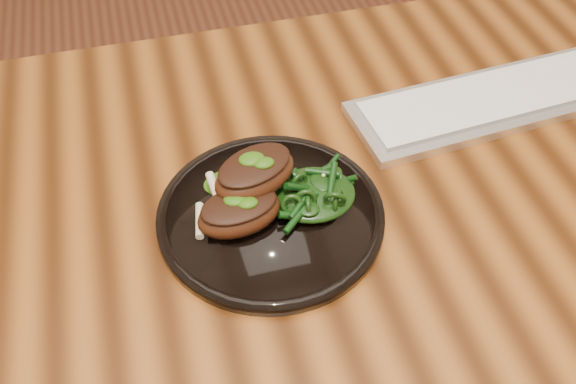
{
  "coord_description": "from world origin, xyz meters",
  "views": [
    {
      "loc": [
        -0.14,
        -0.48,
        1.31
      ],
      "look_at": [
        -0.01,
        0.0,
        0.78
      ],
      "focal_mm": 40.0,
      "sensor_mm": 36.0,
      "label": 1
    }
  ],
  "objects_px": {
    "lamb_chop_front": "(239,212)",
    "keyboard": "(497,99)",
    "desk": "(299,254)",
    "plate": "(271,215)",
    "greens_heap": "(313,190)"
  },
  "relations": [
    {
      "from": "desk",
      "to": "keyboard",
      "type": "height_order",
      "value": "keyboard"
    },
    {
      "from": "plate",
      "to": "lamb_chop_front",
      "type": "relative_size",
      "value": 2.46
    },
    {
      "from": "desk",
      "to": "lamb_chop_front",
      "type": "relative_size",
      "value": 15.21
    },
    {
      "from": "desk",
      "to": "lamb_chop_front",
      "type": "xyz_separation_m",
      "value": [
        -0.07,
        -0.02,
        0.12
      ]
    },
    {
      "from": "lamb_chop_front",
      "to": "greens_heap",
      "type": "relative_size",
      "value": 1.06
    },
    {
      "from": "greens_heap",
      "to": "plate",
      "type": "bearing_deg",
      "value": -174.81
    },
    {
      "from": "desk",
      "to": "plate",
      "type": "relative_size",
      "value": 6.17
    },
    {
      "from": "keyboard",
      "to": "greens_heap",
      "type": "bearing_deg",
      "value": -158.13
    },
    {
      "from": "desk",
      "to": "plate",
      "type": "distance_m",
      "value": 0.1
    },
    {
      "from": "plate",
      "to": "keyboard",
      "type": "bearing_deg",
      "value": 19.6
    },
    {
      "from": "desk",
      "to": "keyboard",
      "type": "bearing_deg",
      "value": 20.7
    },
    {
      "from": "greens_heap",
      "to": "keyboard",
      "type": "distance_m",
      "value": 0.32
    },
    {
      "from": "plate",
      "to": "keyboard",
      "type": "xyz_separation_m",
      "value": [
        0.35,
        0.12,
        0.0
      ]
    },
    {
      "from": "lamb_chop_front",
      "to": "keyboard",
      "type": "bearing_deg",
      "value": 19.04
    },
    {
      "from": "desk",
      "to": "lamb_chop_front",
      "type": "height_order",
      "value": "lamb_chop_front"
    }
  ]
}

